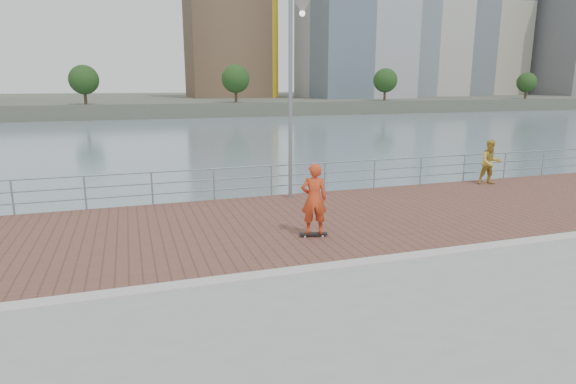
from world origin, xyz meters
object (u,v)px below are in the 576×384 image
object	(u,v)px
bystander	(490,162)
street_lamp	(295,57)
guardrail	(243,179)
skateboarder	(314,199)

from	to	relation	value
bystander	street_lamp	bearing A→B (deg)	-162.47
guardrail	skateboarder	size ratio (longest dim) A/B	20.94
guardrail	skateboarder	world-z (taller)	skateboarder
street_lamp	bystander	xyz separation A→B (m)	(8.24, 0.17, -3.88)
skateboarder	guardrail	bearing A→B (deg)	-68.94
skateboarder	bystander	xyz separation A→B (m)	(9.06, 4.05, -0.13)
guardrail	bystander	distance (m)	9.85
bystander	guardrail	bearing A→B (deg)	-168.44
street_lamp	skateboarder	size ratio (longest dim) A/B	3.61
guardrail	bystander	world-z (taller)	bystander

